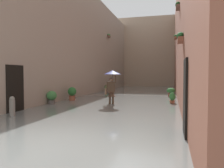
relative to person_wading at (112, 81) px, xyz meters
The scene contains 12 objects.
ground_plane 6.54m from the person_wading, 90.57° to the right, with size 68.90×68.90×0.00m, color gray.
flood_water 6.52m from the person_wading, 90.57° to the right, with size 7.99×33.56×0.11m, color slate.
building_facade_left 8.63m from the person_wading, 125.57° to the right, with size 2.04×31.56×10.11m.
building_facade_right 8.36m from the person_wading, 55.19° to the right, with size 2.04×31.56×9.07m.
building_facade_far 21.37m from the person_wading, 90.17° to the right, with size 10.79×1.80×10.15m, color tan.
person_wading is the anchor object (origin of this frame).
potted_plant_mid_right 9.78m from the person_wading, 72.15° to the right, with size 0.54×0.54×0.78m.
potted_plant_near_left 6.45m from the person_wading, 120.38° to the right, with size 0.64×0.64×0.76m.
potted_plant_far_left 3.69m from the person_wading, 159.09° to the right, with size 0.35×0.35×0.74m.
potted_plant_near_right 3.33m from the person_wading, 20.99° to the right, with size 0.55×0.55×0.96m.
potted_plant_far_right 3.53m from the person_wading, 15.55° to the left, with size 0.56×0.56×0.86m.
mooring_bollard 5.54m from the person_wading, 58.28° to the left, with size 0.22×0.22×0.91m.
Camera 1 is at (-3.19, 4.68, 1.76)m, focal length 35.56 mm.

